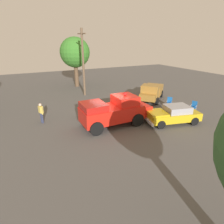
{
  "coord_description": "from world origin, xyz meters",
  "views": [
    {
      "loc": [
        -13.06,
        6.17,
        6.43
      ],
      "look_at": [
        -0.68,
        0.04,
        1.14
      ],
      "focal_mm": 30.22,
      "sensor_mm": 36.0,
      "label": 1
    }
  ],
  "objects_px": {
    "lawn_chair_by_car": "(169,101)",
    "oak_tree_left": "(75,53)",
    "lawn_chair_spare": "(194,106)",
    "utility_pole": "(83,62)",
    "parked_pickup": "(152,91)",
    "spectator_seated": "(82,110)",
    "lawn_chair_near_truck": "(81,111)",
    "spectator_standing": "(41,112)",
    "vintage_fire_truck": "(115,111)",
    "classic_hot_rod": "(173,114)"
  },
  "relations": [
    {
      "from": "lawn_chair_by_car",
      "to": "oak_tree_left",
      "type": "distance_m",
      "value": 14.96
    },
    {
      "from": "lawn_chair_spare",
      "to": "lawn_chair_by_car",
      "type": "bearing_deg",
      "value": 29.71
    },
    {
      "from": "utility_pole",
      "to": "oak_tree_left",
      "type": "bearing_deg",
      "value": -5.64
    },
    {
      "from": "parked_pickup",
      "to": "spectator_seated",
      "type": "bearing_deg",
      "value": 100.52
    },
    {
      "from": "lawn_chair_near_truck",
      "to": "spectator_standing",
      "type": "xyz_separation_m",
      "value": [
        0.38,
        3.23,
        0.37
      ]
    },
    {
      "from": "vintage_fire_truck",
      "to": "parked_pickup",
      "type": "xyz_separation_m",
      "value": [
        4.18,
        -6.84,
        -0.21
      ]
    },
    {
      "from": "vintage_fire_truck",
      "to": "parked_pickup",
      "type": "distance_m",
      "value": 8.02
    },
    {
      "from": "spectator_standing",
      "to": "utility_pole",
      "type": "relative_size",
      "value": 0.22
    },
    {
      "from": "vintage_fire_truck",
      "to": "lawn_chair_near_truck",
      "type": "bearing_deg",
      "value": 36.49
    },
    {
      "from": "vintage_fire_truck",
      "to": "lawn_chair_by_car",
      "type": "relative_size",
      "value": 5.84
    },
    {
      "from": "spectator_seated",
      "to": "spectator_standing",
      "type": "xyz_separation_m",
      "value": [
        0.46,
        3.34,
        0.27
      ]
    },
    {
      "from": "lawn_chair_spare",
      "to": "oak_tree_left",
      "type": "bearing_deg",
      "value": 24.61
    },
    {
      "from": "lawn_chair_near_truck",
      "to": "spectator_standing",
      "type": "height_order",
      "value": "spectator_standing"
    },
    {
      "from": "lawn_chair_near_truck",
      "to": "lawn_chair_by_car",
      "type": "height_order",
      "value": "same"
    },
    {
      "from": "lawn_chair_by_car",
      "to": "lawn_chair_spare",
      "type": "height_order",
      "value": "same"
    },
    {
      "from": "lawn_chair_by_car",
      "to": "lawn_chair_spare",
      "type": "bearing_deg",
      "value": -150.29
    },
    {
      "from": "spectator_standing",
      "to": "classic_hot_rod",
      "type": "bearing_deg",
      "value": -116.41
    },
    {
      "from": "parked_pickup",
      "to": "utility_pole",
      "type": "relative_size",
      "value": 0.62
    },
    {
      "from": "lawn_chair_near_truck",
      "to": "lawn_chair_spare",
      "type": "distance_m",
      "value": 10.64
    },
    {
      "from": "lawn_chair_near_truck",
      "to": "oak_tree_left",
      "type": "height_order",
      "value": "oak_tree_left"
    },
    {
      "from": "parked_pickup",
      "to": "lawn_chair_by_car",
      "type": "height_order",
      "value": "parked_pickup"
    },
    {
      "from": "parked_pickup",
      "to": "lawn_chair_near_truck",
      "type": "height_order",
      "value": "parked_pickup"
    },
    {
      "from": "parked_pickup",
      "to": "spectator_seated",
      "type": "distance_m",
      "value": 8.85
    },
    {
      "from": "lawn_chair_near_truck",
      "to": "lawn_chair_spare",
      "type": "xyz_separation_m",
      "value": [
        -3.3,
        -10.11,
        0.0
      ]
    },
    {
      "from": "classic_hot_rod",
      "to": "parked_pickup",
      "type": "height_order",
      "value": "parked_pickup"
    },
    {
      "from": "parked_pickup",
      "to": "lawn_chair_by_car",
      "type": "xyz_separation_m",
      "value": [
        -2.79,
        -0.15,
        -0.4
      ]
    },
    {
      "from": "vintage_fire_truck",
      "to": "parked_pickup",
      "type": "height_order",
      "value": "vintage_fire_truck"
    },
    {
      "from": "lawn_chair_by_car",
      "to": "spectator_standing",
      "type": "distance_m",
      "value": 12.29
    },
    {
      "from": "classic_hot_rod",
      "to": "vintage_fire_truck",
      "type": "bearing_deg",
      "value": 68.44
    },
    {
      "from": "oak_tree_left",
      "to": "utility_pole",
      "type": "height_order",
      "value": "utility_pole"
    },
    {
      "from": "utility_pole",
      "to": "spectator_standing",
      "type": "bearing_deg",
      "value": 137.84
    },
    {
      "from": "parked_pickup",
      "to": "vintage_fire_truck",
      "type": "bearing_deg",
      "value": 121.45
    },
    {
      "from": "lawn_chair_by_car",
      "to": "spectator_standing",
      "type": "xyz_separation_m",
      "value": [
        1.64,
        12.18,
        0.37
      ]
    },
    {
      "from": "classic_hot_rod",
      "to": "lawn_chair_near_truck",
      "type": "height_order",
      "value": "classic_hot_rod"
    },
    {
      "from": "lawn_chair_by_car",
      "to": "lawn_chair_near_truck",
      "type": "bearing_deg",
      "value": 82.03
    },
    {
      "from": "vintage_fire_truck",
      "to": "oak_tree_left",
      "type": "height_order",
      "value": "oak_tree_left"
    },
    {
      "from": "lawn_chair_spare",
      "to": "vintage_fire_truck",
      "type": "bearing_deg",
      "value": 85.41
    },
    {
      "from": "lawn_chair_near_truck",
      "to": "utility_pole",
      "type": "xyz_separation_m",
      "value": [
        6.89,
        -2.66,
        3.41
      ]
    },
    {
      "from": "lawn_chair_spare",
      "to": "spectator_standing",
      "type": "relative_size",
      "value": 0.61
    },
    {
      "from": "oak_tree_left",
      "to": "utility_pole",
      "type": "relative_size",
      "value": 0.9
    },
    {
      "from": "vintage_fire_truck",
      "to": "spectator_seated",
      "type": "height_order",
      "value": "vintage_fire_truck"
    },
    {
      "from": "vintage_fire_truck",
      "to": "oak_tree_left",
      "type": "xyz_separation_m",
      "value": [
        14.54,
        -1.19,
        3.58
      ]
    },
    {
      "from": "parked_pickup",
      "to": "spectator_standing",
      "type": "xyz_separation_m",
      "value": [
        -1.15,
        12.03,
        -0.02
      ]
    },
    {
      "from": "lawn_chair_by_car",
      "to": "oak_tree_left",
      "type": "bearing_deg",
      "value": 23.77
    },
    {
      "from": "spectator_standing",
      "to": "oak_tree_left",
      "type": "bearing_deg",
      "value": -29.02
    },
    {
      "from": "classic_hot_rod",
      "to": "spectator_seated",
      "type": "distance_m",
      "value": 7.64
    },
    {
      "from": "lawn_chair_by_car",
      "to": "spectator_seated",
      "type": "xyz_separation_m",
      "value": [
        1.17,
        8.84,
        0.11
      ]
    },
    {
      "from": "lawn_chair_by_car",
      "to": "classic_hot_rod",
      "type": "bearing_deg",
      "value": 141.11
    },
    {
      "from": "utility_pole",
      "to": "lawn_chair_spare",
      "type": "bearing_deg",
      "value": -143.82
    },
    {
      "from": "vintage_fire_truck",
      "to": "classic_hot_rod",
      "type": "bearing_deg",
      "value": -111.56
    }
  ]
}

